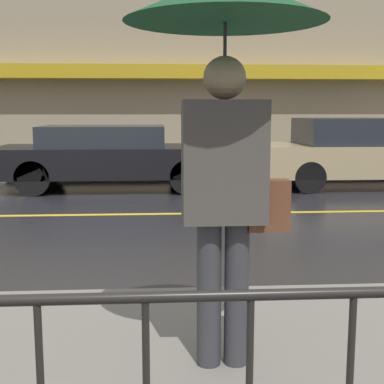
# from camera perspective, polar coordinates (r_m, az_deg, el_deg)

# --- Properties ---
(ground_plane) EXTENTS (80.00, 80.00, 0.00)m
(ground_plane) POSITION_cam_1_polar(r_m,az_deg,el_deg) (8.64, -12.61, -2.42)
(ground_plane) COLOR black
(sidewalk_far) EXTENTS (28.00, 1.84, 0.12)m
(sidewalk_far) POSITION_cam_1_polar(r_m,az_deg,el_deg) (13.40, -9.47, 1.84)
(sidewalk_far) COLOR slate
(sidewalk_far) RESTS_ON ground_plane
(lane_marking) EXTENTS (25.20, 0.12, 0.01)m
(lane_marking) POSITION_cam_1_polar(r_m,az_deg,el_deg) (8.64, -12.61, -2.39)
(lane_marking) COLOR gold
(lane_marking) RESTS_ON ground_plane
(building_storefront) EXTENTS (28.00, 0.85, 6.83)m
(building_storefront) POSITION_cam_1_polar(r_m,az_deg,el_deg) (14.46, -9.38, 15.50)
(building_storefront) COLOR gray
(building_storefront) RESTS_ON ground_plane
(pedestrian) EXTENTS (1.13, 1.13, 2.25)m
(pedestrian) POSITION_cam_1_polar(r_m,az_deg,el_deg) (3.06, 3.61, 13.67)
(pedestrian) COLOR #333338
(pedestrian) RESTS_ON sidewalk_near
(car_black) EXTENTS (4.80, 1.92, 1.32)m
(car_black) POSITION_cam_1_polar(r_m,az_deg,el_deg) (11.30, -8.61, 3.88)
(car_black) COLOR black
(car_black) RESTS_ON ground_plane
(car_tan) EXTENTS (4.69, 1.95, 1.47)m
(car_tan) POSITION_cam_1_polar(r_m,az_deg,el_deg) (12.09, 17.76, 4.09)
(car_tan) COLOR tan
(car_tan) RESTS_ON ground_plane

